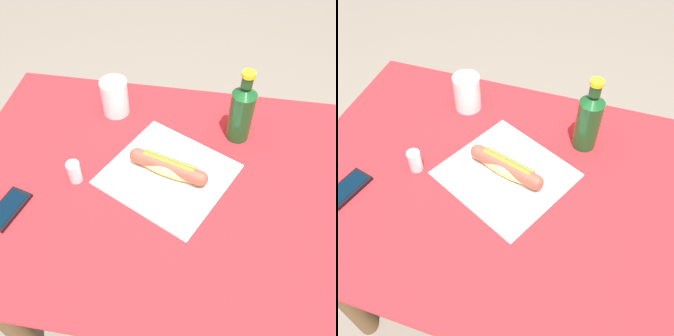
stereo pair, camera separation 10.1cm
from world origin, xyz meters
TOP-DOWN VIEW (x-y plane):
  - ground_plane at (0.00, 0.00)m, footprint 6.00×6.00m
  - dining_table at (0.00, 0.00)m, footprint 1.11×0.83m
  - paper_wrapper at (0.02, 0.03)m, footprint 0.41×0.40m
  - hot_dog at (0.02, 0.03)m, footprint 0.22×0.10m
  - cell_phone at (-0.36, -0.15)m, footprint 0.09×0.13m
  - soda_bottle at (0.20, 0.22)m, footprint 0.07×0.07m
  - drinking_cup at (-0.18, 0.27)m, footprint 0.08×0.08m
  - salt_shaker at (-0.22, -0.02)m, footprint 0.04×0.04m

SIDE VIEW (x-z plane):
  - ground_plane at x=0.00m, z-range 0.00..0.00m
  - dining_table at x=0.00m, z-range 0.23..0.99m
  - paper_wrapper at x=0.02m, z-range 0.75..0.76m
  - cell_phone at x=-0.36m, z-range 0.75..0.77m
  - salt_shaker at x=-0.22m, z-range 0.75..0.82m
  - hot_dog at x=0.02m, z-range 0.76..0.81m
  - drinking_cup at x=-0.18m, z-range 0.75..0.87m
  - soda_bottle at x=0.20m, z-range 0.74..0.97m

